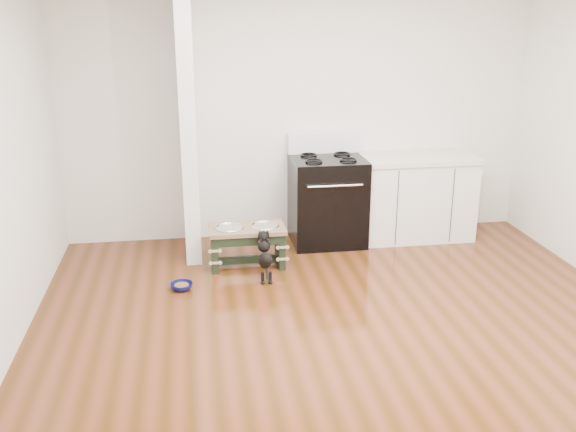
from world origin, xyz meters
name	(u,v)px	position (x,y,z in m)	size (l,w,h in m)	color
ground	(353,341)	(0.00, 0.00, 0.00)	(5.00, 5.00, 0.00)	#42240B
room_shell	(361,131)	(0.00, 0.00, 1.62)	(5.00, 5.00, 5.00)	silver
partition_wall	(188,122)	(-1.18, 2.10, 1.35)	(0.15, 0.80, 2.70)	silver
oven_range	(327,199)	(0.25, 2.16, 0.48)	(0.76, 0.69, 1.14)	black
cabinet_run	(415,197)	(1.23, 2.18, 0.45)	(1.24, 0.64, 0.91)	white
dog_feeder	(247,238)	(-0.66, 1.60, 0.29)	(0.73, 0.39, 0.42)	black
puppy	(265,254)	(-0.53, 1.26, 0.24)	(0.13, 0.38, 0.45)	black
floor_bowl	(182,286)	(-1.30, 1.14, 0.03)	(0.25, 0.25, 0.06)	#0C0D56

